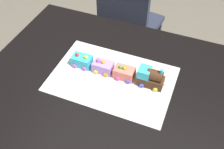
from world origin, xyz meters
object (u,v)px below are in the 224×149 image
chair (128,24)px  cake_car_tanker_turquoise (82,61)px  dining_table (120,99)px  cake_car_hopper_coral (125,73)px  cake_locomotive (151,78)px  cake_car_caboose_lavender (103,67)px

chair → cake_car_tanker_turquoise: 0.83m
dining_table → cake_car_tanker_turquoise: bearing=-13.7°
cake_car_hopper_coral → cake_locomotive: bearing=180.0°
cake_car_tanker_turquoise → cake_car_hopper_coral: bearing=180.0°
chair → dining_table: bearing=114.3°
dining_table → cake_car_tanker_turquoise: size_ratio=14.00×
chair → cake_car_tanker_turquoise: chair is taller
cake_locomotive → cake_car_hopper_coral: bearing=-0.0°
cake_car_hopper_coral → cake_car_tanker_turquoise: size_ratio=1.00×
cake_locomotive → cake_car_caboose_lavender: 0.25m
chair → cake_car_caboose_lavender: 0.84m
dining_table → cake_car_caboose_lavender: 0.19m
cake_locomotive → chair: bearing=-64.3°
cake_car_caboose_lavender → cake_car_tanker_turquoise: bearing=0.0°
dining_table → cake_car_caboose_lavender: size_ratio=14.00×
cake_car_caboose_lavender → cake_car_tanker_turquoise: same height
chair → cake_car_caboose_lavender: size_ratio=8.60×
cake_locomotive → cake_car_hopper_coral: (0.13, -0.00, -0.02)m
chair → cake_car_hopper_coral: (-0.24, 0.78, 0.30)m
cake_locomotive → cake_car_caboose_lavender: size_ratio=1.40×
chair → cake_car_tanker_turquoise: size_ratio=8.60×
cake_car_caboose_lavender → dining_table: bearing=153.8°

